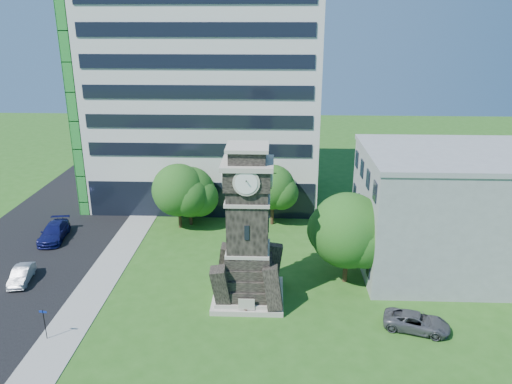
{
  "coord_description": "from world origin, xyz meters",
  "views": [
    {
      "loc": [
        4.99,
        -32.03,
        20.67
      ],
      "look_at": [
        3.4,
        6.93,
        7.03
      ],
      "focal_mm": 35.0,
      "sensor_mm": 36.0,
      "label": 1
    }
  ],
  "objects_px": {
    "car_east_lot": "(417,322)",
    "car_street_north": "(54,232)",
    "street_sign": "(44,321)",
    "park_bench": "(236,305)",
    "car_street_mid": "(22,275)",
    "clock_tower": "(248,236)"
  },
  "relations": [
    {
      "from": "car_street_north",
      "to": "street_sign",
      "type": "xyz_separation_m",
      "value": [
        6.31,
        -16.0,
        0.66
      ]
    },
    {
      "from": "car_east_lot",
      "to": "park_bench",
      "type": "relative_size",
      "value": 2.39
    },
    {
      "from": "park_bench",
      "to": "street_sign",
      "type": "height_order",
      "value": "street_sign"
    },
    {
      "from": "clock_tower",
      "to": "car_street_north",
      "type": "bearing_deg",
      "value": 152.92
    },
    {
      "from": "car_street_north",
      "to": "street_sign",
      "type": "bearing_deg",
      "value": -75.8
    },
    {
      "from": "car_east_lot",
      "to": "car_street_north",
      "type": "bearing_deg",
      "value": 83.33
    },
    {
      "from": "clock_tower",
      "to": "car_street_north",
      "type": "distance_m",
      "value": 22.59
    },
    {
      "from": "street_sign",
      "to": "car_street_north",
      "type": "bearing_deg",
      "value": 119.17
    },
    {
      "from": "clock_tower",
      "to": "street_sign",
      "type": "height_order",
      "value": "clock_tower"
    },
    {
      "from": "car_street_mid",
      "to": "street_sign",
      "type": "bearing_deg",
      "value": -64.09
    },
    {
      "from": "car_street_mid",
      "to": "park_bench",
      "type": "distance_m",
      "value": 18.39
    },
    {
      "from": "car_street_north",
      "to": "car_east_lot",
      "type": "bearing_deg",
      "value": -30.95
    },
    {
      "from": "car_street_north",
      "to": "car_east_lot",
      "type": "relative_size",
      "value": 1.18
    },
    {
      "from": "car_east_lot",
      "to": "park_bench",
      "type": "height_order",
      "value": "car_east_lot"
    },
    {
      "from": "car_street_north",
      "to": "car_east_lot",
      "type": "distance_m",
      "value": 34.59
    },
    {
      "from": "clock_tower",
      "to": "car_street_mid",
      "type": "bearing_deg",
      "value": 174.85
    },
    {
      "from": "car_street_mid",
      "to": "car_street_north",
      "type": "bearing_deg",
      "value": 86.13
    },
    {
      "from": "car_street_north",
      "to": "street_sign",
      "type": "relative_size",
      "value": 2.32
    },
    {
      "from": "clock_tower",
      "to": "car_street_mid",
      "type": "relative_size",
      "value": 3.25
    },
    {
      "from": "car_street_north",
      "to": "street_sign",
      "type": "height_order",
      "value": "street_sign"
    },
    {
      "from": "car_street_north",
      "to": "park_bench",
      "type": "distance_m",
      "value": 22.38
    },
    {
      "from": "clock_tower",
      "to": "car_east_lot",
      "type": "distance_m",
      "value": 13.4
    }
  ]
}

